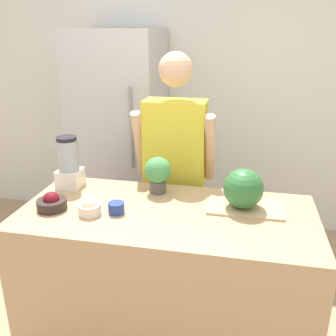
{
  "coord_description": "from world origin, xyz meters",
  "views": [
    {
      "loc": [
        0.39,
        -1.48,
        1.88
      ],
      "look_at": [
        0.0,
        0.43,
        1.16
      ],
      "focal_mm": 40.0,
      "sensor_mm": 36.0,
      "label": 1
    }
  ],
  "objects_px": {
    "person": "(175,174)",
    "bowl_cherries": "(52,203)",
    "potted_plant": "(158,173)",
    "bowl_cream": "(89,207)",
    "watermelon": "(243,189)",
    "bowl_small_blue": "(116,208)",
    "refrigerator": "(120,138)",
    "blender": "(69,164)"
  },
  "relations": [
    {
      "from": "blender",
      "to": "potted_plant",
      "type": "bearing_deg",
      "value": 2.93
    },
    {
      "from": "refrigerator",
      "to": "person",
      "type": "height_order",
      "value": "refrigerator"
    },
    {
      "from": "person",
      "to": "bowl_small_blue",
      "type": "bearing_deg",
      "value": -107.62
    },
    {
      "from": "watermelon",
      "to": "bowl_cream",
      "type": "relative_size",
      "value": 1.82
    },
    {
      "from": "refrigerator",
      "to": "person",
      "type": "relative_size",
      "value": 1.08
    },
    {
      "from": "refrigerator",
      "to": "bowl_small_blue",
      "type": "height_order",
      "value": "refrigerator"
    },
    {
      "from": "watermelon",
      "to": "bowl_small_blue",
      "type": "xyz_separation_m",
      "value": [
        -0.69,
        -0.19,
        -0.1
      ]
    },
    {
      "from": "potted_plant",
      "to": "bowl_small_blue",
      "type": "bearing_deg",
      "value": -116.41
    },
    {
      "from": "person",
      "to": "bowl_cherries",
      "type": "relative_size",
      "value": 10.31
    },
    {
      "from": "bowl_cream",
      "to": "bowl_small_blue",
      "type": "bearing_deg",
      "value": 17.49
    },
    {
      "from": "watermelon",
      "to": "bowl_cream",
      "type": "height_order",
      "value": "watermelon"
    },
    {
      "from": "bowl_cream",
      "to": "person",
      "type": "bearing_deg",
      "value": 63.61
    },
    {
      "from": "bowl_small_blue",
      "to": "blender",
      "type": "height_order",
      "value": "blender"
    },
    {
      "from": "bowl_cream",
      "to": "blender",
      "type": "height_order",
      "value": "blender"
    },
    {
      "from": "person",
      "to": "bowl_cherries",
      "type": "bearing_deg",
      "value": -130.48
    },
    {
      "from": "bowl_cream",
      "to": "bowl_small_blue",
      "type": "distance_m",
      "value": 0.15
    },
    {
      "from": "watermelon",
      "to": "potted_plant",
      "type": "height_order",
      "value": "watermelon"
    },
    {
      "from": "person",
      "to": "watermelon",
      "type": "relative_size",
      "value": 7.66
    },
    {
      "from": "refrigerator",
      "to": "watermelon",
      "type": "bearing_deg",
      "value": -46.41
    },
    {
      "from": "refrigerator",
      "to": "bowl_cherries",
      "type": "relative_size",
      "value": 11.13
    },
    {
      "from": "bowl_cream",
      "to": "potted_plant",
      "type": "xyz_separation_m",
      "value": [
        0.31,
        0.37,
        0.09
      ]
    },
    {
      "from": "person",
      "to": "potted_plant",
      "type": "bearing_deg",
      "value": -98.05
    },
    {
      "from": "bowl_cream",
      "to": "potted_plant",
      "type": "relative_size",
      "value": 0.54
    },
    {
      "from": "refrigerator",
      "to": "blender",
      "type": "relative_size",
      "value": 5.55
    },
    {
      "from": "watermelon",
      "to": "bowl_small_blue",
      "type": "distance_m",
      "value": 0.73
    },
    {
      "from": "bowl_small_blue",
      "to": "potted_plant",
      "type": "bearing_deg",
      "value": 63.59
    },
    {
      "from": "person",
      "to": "bowl_cream",
      "type": "bearing_deg",
      "value": -116.39
    },
    {
      "from": "bowl_cream",
      "to": "potted_plant",
      "type": "bearing_deg",
      "value": 50.85
    },
    {
      "from": "bowl_cherries",
      "to": "blender",
      "type": "distance_m",
      "value": 0.35
    },
    {
      "from": "person",
      "to": "potted_plant",
      "type": "height_order",
      "value": "person"
    },
    {
      "from": "watermelon",
      "to": "person",
      "type": "bearing_deg",
      "value": 135.69
    },
    {
      "from": "bowl_cherries",
      "to": "potted_plant",
      "type": "xyz_separation_m",
      "value": [
        0.54,
        0.36,
        0.09
      ]
    },
    {
      "from": "refrigerator",
      "to": "bowl_small_blue",
      "type": "relative_size",
      "value": 20.9
    },
    {
      "from": "bowl_cherries",
      "to": "bowl_cream",
      "type": "xyz_separation_m",
      "value": [
        0.24,
        -0.02,
        0.01
      ]
    },
    {
      "from": "bowl_small_blue",
      "to": "person",
      "type": "bearing_deg",
      "value": 72.38
    },
    {
      "from": "bowl_cherries",
      "to": "blender",
      "type": "bearing_deg",
      "value": 96.94
    },
    {
      "from": "bowl_cherries",
      "to": "potted_plant",
      "type": "bearing_deg",
      "value": 33.31
    },
    {
      "from": "watermelon",
      "to": "bowl_cream",
      "type": "distance_m",
      "value": 0.87
    },
    {
      "from": "bowl_cream",
      "to": "bowl_small_blue",
      "type": "xyz_separation_m",
      "value": [
        0.14,
        0.04,
        -0.01
      ]
    },
    {
      "from": "bowl_cherries",
      "to": "potted_plant",
      "type": "height_order",
      "value": "potted_plant"
    },
    {
      "from": "refrigerator",
      "to": "blender",
      "type": "height_order",
      "value": "refrigerator"
    },
    {
      "from": "person",
      "to": "potted_plant",
      "type": "distance_m",
      "value": 0.37
    }
  ]
}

